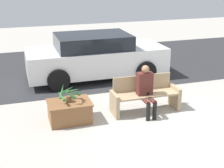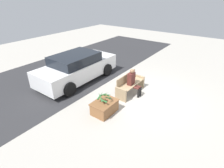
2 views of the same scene
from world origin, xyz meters
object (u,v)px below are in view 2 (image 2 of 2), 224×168
object	(u,v)px
bench	(130,84)
potted_plant	(104,97)
planter_box	(105,107)
parked_car	(77,67)
person_seated	(133,81)

from	to	relation	value
bench	potted_plant	world-z (taller)	potted_plant
planter_box	potted_plant	bearing A→B (deg)	27.39
potted_plant	parked_car	bearing A→B (deg)	64.27
bench	parked_car	distance (m)	3.03
planter_box	parked_car	world-z (taller)	parked_car
person_seated	potted_plant	bearing A→B (deg)	174.90
person_seated	parked_car	distance (m)	3.20
person_seated	bench	bearing A→B (deg)	72.81
parked_car	person_seated	bearing A→B (deg)	-81.91
bench	person_seated	bearing A→B (deg)	-107.19
bench	potted_plant	bearing A→B (deg)	-179.26
planter_box	potted_plant	distance (m)	0.45
person_seated	parked_car	bearing A→B (deg)	98.09
potted_plant	parked_car	size ratio (longest dim) A/B	0.13
person_seated	potted_plant	world-z (taller)	person_seated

